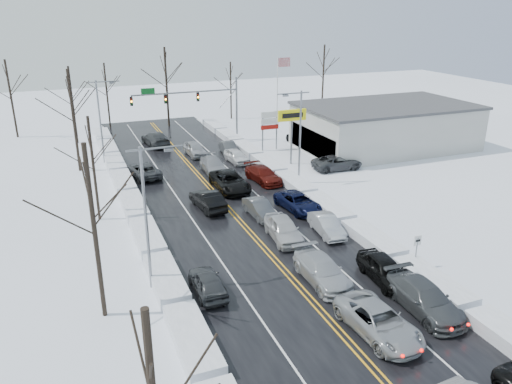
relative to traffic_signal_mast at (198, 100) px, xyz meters
name	(u,v)px	position (x,y,z in m)	size (l,w,h in m)	color
ground	(256,238)	(-3.45, -27.99, -5.48)	(160.00, 160.00, 0.00)	white
road_surface	(246,228)	(-3.45, -25.99, -5.47)	(14.00, 84.00, 0.01)	black
snow_bank_left	(149,244)	(-11.05, -25.99, -5.48)	(1.80, 72.00, 0.80)	white
snow_bank_right	(331,214)	(4.15, -25.99, -5.48)	(1.80, 72.00, 0.80)	white
traffic_signal_mast	(198,100)	(0.00, 0.00, 0.00)	(13.28, 0.39, 8.00)	slate
tires_plus_sign	(292,119)	(7.05, -12.00, -0.49)	(3.20, 0.34, 6.00)	slate
used_vehicles_sign	(270,123)	(7.05, -5.99, -2.16)	(2.20, 0.22, 4.65)	slate
speed_limit_sign	(417,246)	(4.75, -35.99, -3.84)	(0.55, 0.09, 2.35)	slate
flagpole	(279,88)	(11.72, 2.01, 0.45)	(1.87, 1.20, 10.00)	silver
dealership_building	(385,126)	(20.53, -9.99, -2.82)	(20.40, 12.40, 5.30)	#B6B6B1
streetlight_ne	(298,130)	(4.85, -17.99, -0.17)	(3.20, 0.25, 9.00)	slate
streetlight_sw	(149,207)	(-11.74, -31.99, -0.17)	(3.20, 0.25, 9.00)	slate
streetlight_nw	(101,115)	(-11.74, -3.99, -0.17)	(3.20, 0.25, 9.00)	slate
tree_left_b	(91,200)	(-14.95, -33.99, 1.51)	(4.00, 4.00, 10.00)	#2D231C
tree_left_c	(91,149)	(-13.95, -19.99, 0.46)	(3.40, 3.40, 8.50)	#2D231C
tree_left_d	(71,101)	(-14.65, -5.99, 1.86)	(4.20, 4.20, 10.50)	#2D231C
tree_left_e	(71,90)	(-14.25, 6.01, 1.16)	(3.80, 3.80, 9.50)	#2D231C
tree_far_a	(9,84)	(-21.45, 12.01, 1.51)	(4.00, 4.00, 10.00)	#2D231C
tree_far_b	(106,83)	(-9.45, 13.01, 0.81)	(3.60, 3.60, 9.00)	#2D231C
tree_far_c	(166,72)	(-1.45, 11.01, 2.21)	(4.40, 4.40, 11.00)	#2D231C
tree_far_d	(231,79)	(8.55, 12.51, 0.46)	(3.40, 3.40, 8.50)	#2D231C
tree_far_e	(324,65)	(24.55, 13.01, 1.86)	(4.20, 4.20, 10.50)	#2D231C
queued_car_2	(378,333)	(-1.64, -41.09, -5.48)	(2.54, 5.50, 1.53)	#9CA0A4
queued_car_3	(322,281)	(-1.83, -35.26, -5.48)	(2.17, 5.34, 1.55)	#A8ABB0
queued_car_4	(283,239)	(-1.55, -28.86, -5.48)	(1.97, 4.91, 1.67)	silver
queued_car_5	(260,216)	(-1.61, -24.27, -5.48)	(1.48, 4.26, 1.40)	#45474A
queued_car_6	(230,189)	(-1.81, -17.28, -5.48)	(2.74, 5.95, 1.65)	black
queued_car_7	(214,172)	(-1.72, -11.70, -5.48)	(2.12, 5.23, 1.52)	gray
queued_car_8	(195,155)	(-1.88, -5.01, -5.48)	(1.85, 4.61, 1.57)	#9FA2A7
queued_car_11	(423,310)	(2.00, -40.25, -5.48)	(2.27, 5.59, 1.62)	#444649
queued_car_12	(383,280)	(1.86, -36.61, -5.48)	(1.88, 4.67, 1.59)	black
queued_car_13	(326,234)	(1.89, -29.19, -5.48)	(1.50, 4.30, 1.42)	#ACAFB5
queued_car_14	(298,210)	(1.95, -24.16, -5.48)	(2.33, 5.05, 1.40)	black
queued_car_15	(263,182)	(1.96, -16.38, -5.48)	(2.08, 5.11, 1.48)	#4D0F0A
queued_car_16	(236,162)	(1.65, -9.29, -5.48)	(1.69, 4.19, 1.43)	white
queued_car_17	(229,154)	(1.95, -5.82, -5.48)	(1.48, 4.23, 1.40)	#3F4245
oncoming_car_0	(208,209)	(-5.09, -21.05, -5.48)	(1.69, 4.86, 1.60)	black
oncoming_car_1	(145,177)	(-8.68, -10.57, -5.48)	(2.41, 5.23, 1.45)	#3C3E40
oncoming_car_2	(156,145)	(-5.23, 1.17, -5.48)	(2.36, 5.79, 1.68)	#383A3D
oncoming_car_3	(208,293)	(-8.88, -33.90, -5.48)	(1.69, 4.21, 1.43)	#38393C
parked_car_0	(337,169)	(10.75, -15.56, -5.48)	(2.49, 5.40, 1.50)	#3A3C3F
parked_car_1	(344,159)	(13.51, -12.54, -5.48)	(2.16, 5.31, 1.54)	#414447
parked_car_2	(299,144)	(11.64, -4.78, -5.48)	(1.89, 4.70, 1.60)	black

